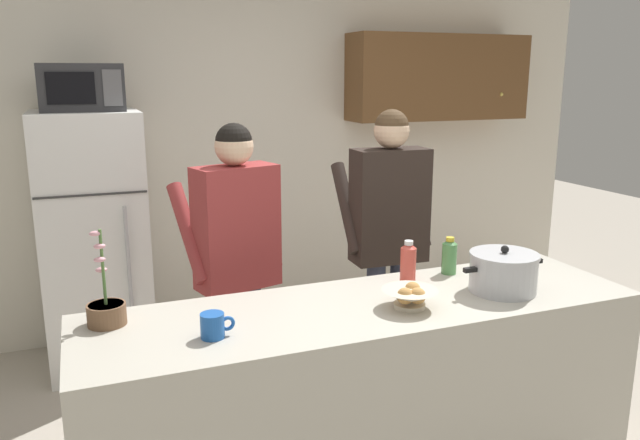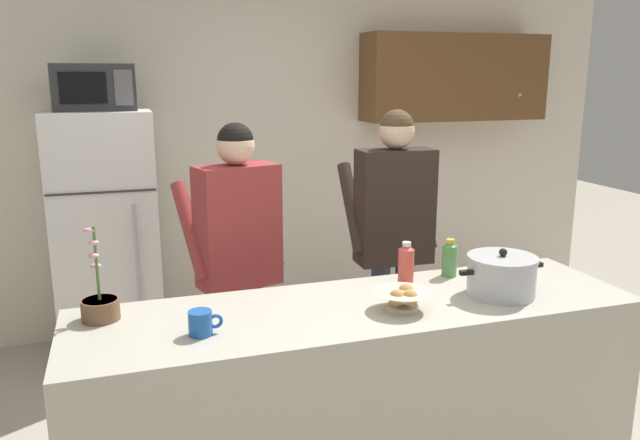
{
  "view_description": "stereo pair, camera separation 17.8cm",
  "coord_description": "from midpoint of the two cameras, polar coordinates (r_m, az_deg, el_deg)",
  "views": [
    {
      "loc": [
        -1.1,
        -2.26,
        1.88
      ],
      "look_at": [
        0.0,
        0.55,
        1.17
      ],
      "focal_mm": 34.93,
      "sensor_mm": 36.0,
      "label": 1
    },
    {
      "loc": [
        -0.94,
        -2.32,
        1.88
      ],
      "look_at": [
        0.0,
        0.55,
        1.17
      ],
      "focal_mm": 34.93,
      "sensor_mm": 36.0,
      "label": 2
    }
  ],
  "objects": [
    {
      "name": "bottle_mid_counter",
      "position": [
        3.1,
        13.41,
        -3.42
      ],
      "size": [
        0.07,
        0.07,
        0.18
      ],
      "color": "#4C8C4C",
      "rests_on": "kitchen_island"
    },
    {
      "name": "kitchen_island",
      "position": [
        2.88,
        5.38,
        -16.36
      ],
      "size": [
        2.43,
        0.68,
        0.92
      ],
      "primitive_type": "cube",
      "color": "#BCB7A8",
      "rests_on": "ground"
    },
    {
      "name": "potted_orchid",
      "position": [
        2.62,
        -17.68,
        -7.47
      ],
      "size": [
        0.15,
        0.15,
        0.39
      ],
      "color": "brown",
      "rests_on": "kitchen_island"
    },
    {
      "name": "refrigerator",
      "position": [
        4.27,
        -17.82,
        -1.65
      ],
      "size": [
        0.64,
        0.68,
        1.66
      ],
      "color": "white",
      "rests_on": "ground"
    },
    {
      "name": "microwave",
      "position": [
        4.12,
        -18.78,
        11.45
      ],
      "size": [
        0.48,
        0.37,
        0.28
      ],
      "color": "#2D2D30",
      "rests_on": "refrigerator"
    },
    {
      "name": "person_near_pot",
      "position": [
        3.24,
        -5.99,
        -2.1
      ],
      "size": [
        0.58,
        0.51,
        1.65
      ],
      "color": "#33384C",
      "rests_on": "ground"
    },
    {
      "name": "bottle_near_edge",
      "position": [
        2.95,
        9.61,
        -3.94
      ],
      "size": [
        0.07,
        0.07,
        0.2
      ],
      "color": "#D84C3F",
      "rests_on": "kitchen_island"
    },
    {
      "name": "bread_bowl",
      "position": [
        2.64,
        9.53,
        -7.11
      ],
      "size": [
        0.24,
        0.24,
        0.1
      ],
      "color": "beige",
      "rests_on": "kitchen_island"
    },
    {
      "name": "back_wall_unit",
      "position": [
        4.75,
        -2.64,
        7.2
      ],
      "size": [
        6.0,
        0.48,
        2.6
      ],
      "color": "silver",
      "rests_on": "ground"
    },
    {
      "name": "person_by_sink",
      "position": [
        3.58,
        8.18,
        -0.12
      ],
      "size": [
        0.52,
        0.43,
        1.69
      ],
      "color": "#33384C",
      "rests_on": "ground"
    },
    {
      "name": "cooking_pot",
      "position": [
        2.9,
        17.99,
        -4.87
      ],
      "size": [
        0.42,
        0.31,
        0.21
      ],
      "color": "silver",
      "rests_on": "kitchen_island"
    },
    {
      "name": "coffee_mug",
      "position": [
        2.39,
        -8.73,
        -9.33
      ],
      "size": [
        0.13,
        0.09,
        0.1
      ],
      "color": "#1E59B2",
      "rests_on": "kitchen_island"
    }
  ]
}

